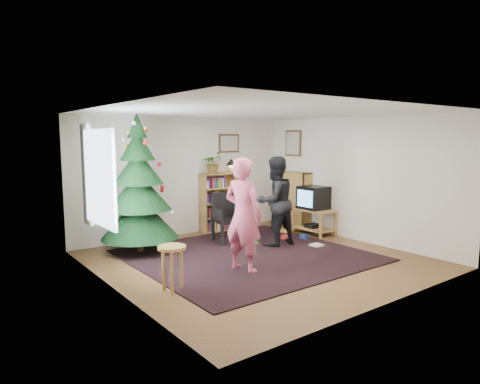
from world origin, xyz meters
TOP-DOWN VIEW (x-y plane):
  - floor at (0.00, 0.00)m, footprint 5.00×5.00m
  - ceiling at (0.00, 0.00)m, footprint 5.00×5.00m
  - wall_back at (0.00, 2.50)m, footprint 5.00×0.02m
  - wall_front at (0.00, -2.50)m, footprint 5.00×0.02m
  - wall_left at (-2.50, 0.00)m, footprint 0.02×5.00m
  - wall_right at (2.50, 0.00)m, footprint 0.02×5.00m
  - rug at (0.00, 0.30)m, footprint 3.80×3.60m
  - window_pane at (-2.47, 0.60)m, footprint 0.04×1.20m
  - curtain at (-2.43, 1.30)m, footprint 0.06×0.35m
  - picture_back at (1.15, 2.48)m, footprint 0.55×0.03m
  - picture_right at (2.48, 1.75)m, footprint 0.03×0.50m
  - christmas_tree at (-1.41, 1.67)m, footprint 1.39×1.39m
  - bookshelf_back at (0.82, 2.34)m, footprint 0.95×0.30m
  - bookshelf_right at (2.34, 1.60)m, footprint 0.30×0.95m
  - tv_stand at (2.22, 0.84)m, footprint 0.52×0.94m
  - crt_tv at (2.22, 0.84)m, footprint 0.52×0.56m
  - armchair at (0.29, 1.39)m, footprint 0.64×0.65m
  - stool at (-1.91, -0.50)m, footprint 0.38×0.38m
  - person_standing at (-0.59, -0.36)m, footprint 0.60×0.75m
  - person_by_chair at (0.86, 0.55)m, footprint 0.87×0.69m
  - potted_plant at (0.62, 2.34)m, footprint 0.52×0.49m
  - table_lamp at (1.12, 2.34)m, footprint 0.23×0.23m
  - floor_clutter at (1.27, 0.72)m, footprint 1.47×1.44m

SIDE VIEW (x-z plane):
  - floor at x=0.00m, z-range 0.00..0.00m
  - rug at x=0.00m, z-range 0.00..0.02m
  - floor_clutter at x=1.27m, z-range 0.00..0.08m
  - tv_stand at x=2.22m, z-range 0.05..0.60m
  - stool at x=-1.91m, z-range 0.17..0.81m
  - armchair at x=0.29m, z-range 0.04..1.03m
  - bookshelf_back at x=0.82m, z-range 0.01..1.31m
  - bookshelf_right at x=2.34m, z-range 0.01..1.31m
  - crt_tv at x=2.22m, z-range 0.55..1.04m
  - person_by_chair at x=0.86m, z-range 0.00..1.73m
  - person_standing at x=-0.59m, z-range 0.00..1.78m
  - christmas_tree at x=-1.41m, z-range -0.21..2.31m
  - wall_back at x=0.00m, z-range 0.00..2.50m
  - wall_front at x=0.00m, z-range 0.00..2.50m
  - wall_left at x=-2.50m, z-range 0.00..2.50m
  - wall_right at x=2.50m, z-range 0.00..2.50m
  - window_pane at x=-2.47m, z-range 0.80..2.20m
  - curtain at x=-2.43m, z-range 0.70..2.30m
  - table_lamp at x=1.12m, z-range 1.35..1.67m
  - potted_plant at x=0.62m, z-range 1.30..1.77m
  - picture_back at x=1.15m, z-range 1.74..2.16m
  - picture_right at x=2.48m, z-range 1.65..2.25m
  - ceiling at x=0.00m, z-range 2.50..2.50m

